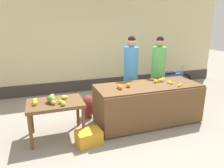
# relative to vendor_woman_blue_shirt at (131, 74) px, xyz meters

# --- Properties ---
(ground_plane) EXTENTS (24.00, 24.00, 0.00)m
(ground_plane) POSITION_rel_vendor_woman_blue_shirt_xyz_m (-0.33, -0.69, -0.92)
(ground_plane) COLOR gray
(market_wall_back) EXTENTS (9.06, 0.23, 3.09)m
(market_wall_back) POSITION_rel_vendor_woman_blue_shirt_xyz_m (-0.33, 2.04, 0.59)
(market_wall_back) COLOR beige
(market_wall_back) RESTS_ON ground
(fruit_stall_counter) EXTENTS (2.25, 0.90, 0.85)m
(fruit_stall_counter) POSITION_rel_vendor_woman_blue_shirt_xyz_m (0.10, -0.70, -0.50)
(fruit_stall_counter) COLOR brown
(fruit_stall_counter) RESTS_ON ground
(side_table_wooden) EXTENTS (1.01, 0.70, 0.71)m
(side_table_wooden) POSITION_rel_vendor_woman_blue_shirt_xyz_m (-1.83, -0.69, -0.31)
(side_table_wooden) COLOR brown
(side_table_wooden) RESTS_ON ground
(banana_bunch_pile) EXTENTS (0.48, 0.71, 0.07)m
(banana_bunch_pile) POSITION_rel_vendor_woman_blue_shirt_xyz_m (0.51, -0.61, -0.05)
(banana_bunch_pile) COLOR yellow
(banana_bunch_pile) RESTS_ON fruit_stall_counter
(orange_pile) EXTENTS (0.29, 0.18, 0.09)m
(orange_pile) POSITION_rel_vendor_woman_blue_shirt_xyz_m (-0.50, -0.74, -0.03)
(orange_pile) COLOR orange
(orange_pile) RESTS_ON fruit_stall_counter
(mango_papaya_pile) EXTENTS (0.66, 0.62, 0.14)m
(mango_papaya_pile) POSITION_rel_vendor_woman_blue_shirt_xyz_m (-1.90, -0.70, -0.16)
(mango_papaya_pile) COLOR #D1DE38
(mango_papaya_pile) RESTS_ON side_table_wooden
(vendor_woman_blue_shirt) EXTENTS (0.34, 0.34, 1.83)m
(vendor_woman_blue_shirt) POSITION_rel_vendor_woman_blue_shirt_xyz_m (0.00, 0.00, 0.00)
(vendor_woman_blue_shirt) COLOR #33333D
(vendor_woman_blue_shirt) RESTS_ON ground
(vendor_woman_green_shirt) EXTENTS (0.34, 0.34, 1.81)m
(vendor_woman_green_shirt) POSITION_rel_vendor_woman_blue_shirt_xyz_m (0.74, -0.03, -0.01)
(vendor_woman_green_shirt) COLOR #33333D
(vendor_woman_green_shirt) RESTS_ON ground
(parked_motorcycle) EXTENTS (1.60, 0.18, 0.88)m
(parked_motorcycle) POSITION_rel_vendor_woman_blue_shirt_xyz_m (1.65, 0.73, -0.52)
(parked_motorcycle) COLOR black
(parked_motorcycle) RESTS_ON ground
(produce_crate) EXTENTS (0.48, 0.38, 0.26)m
(produce_crate) POSITION_rel_vendor_woman_blue_shirt_xyz_m (-1.32, -1.15, -0.79)
(produce_crate) COLOR gold
(produce_crate) RESTS_ON ground
(produce_sack) EXTENTS (0.44, 0.46, 0.53)m
(produce_sack) POSITION_rel_vendor_woman_blue_shirt_xyz_m (-1.08, -0.04, -0.66)
(produce_sack) COLOR maroon
(produce_sack) RESTS_ON ground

